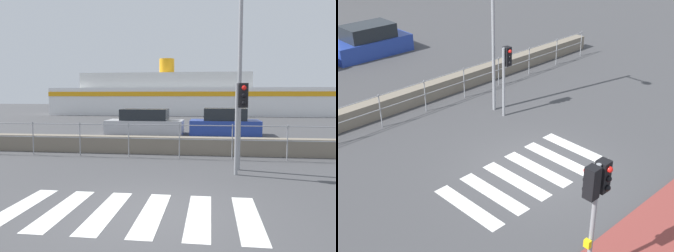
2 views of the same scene
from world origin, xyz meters
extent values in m
plane|color=#424244|center=(0.00, 0.00, 0.00)|extent=(160.00, 160.00, 0.00)
cube|color=brown|center=(0.00, -4.10, 0.06)|extent=(24.00, 1.80, 0.12)
cube|color=silver|center=(-2.69, 0.00, 0.00)|extent=(0.45, 2.40, 0.01)
cube|color=silver|center=(-1.79, 0.00, 0.00)|extent=(0.45, 2.40, 0.01)
cube|color=silver|center=(-0.89, 0.00, 0.00)|extent=(0.45, 2.40, 0.01)
cube|color=silver|center=(0.01, 0.00, 0.00)|extent=(0.45, 2.40, 0.01)
cube|color=silver|center=(0.91, 0.00, 0.00)|extent=(0.45, 2.40, 0.01)
cube|color=silver|center=(1.81, 0.00, 0.00)|extent=(0.45, 2.40, 0.01)
cube|color=slate|center=(0.00, 6.53, 0.33)|extent=(20.83, 0.55, 0.66)
cylinder|color=gray|center=(0.00, 5.66, 1.19)|extent=(18.75, 0.03, 0.03)
cylinder|color=gray|center=(0.00, 5.66, 0.69)|extent=(18.75, 0.03, 0.03)
cylinder|color=gray|center=(-1.88, 5.66, 0.63)|extent=(0.04, 0.04, 1.25)
cylinder|color=gray|center=(0.00, 5.66, 0.63)|extent=(0.04, 0.04, 1.25)
cylinder|color=gray|center=(1.88, 5.66, 0.63)|extent=(0.04, 0.04, 1.25)
cylinder|color=gray|center=(3.75, 5.66, 0.63)|extent=(0.04, 0.04, 1.25)
cylinder|color=gray|center=(5.63, 5.66, 0.63)|extent=(0.04, 0.04, 1.25)
cylinder|color=gray|center=(7.50, 5.66, 0.63)|extent=(0.04, 0.04, 1.25)
cylinder|color=gray|center=(9.38, 5.66, 0.63)|extent=(0.04, 0.04, 1.25)
cylinder|color=gray|center=(-2.48, -3.74, 1.45)|extent=(0.10, 0.10, 2.91)
cube|color=black|center=(-2.65, -3.74, 2.57)|extent=(0.24, 0.24, 0.68)
sphere|color=red|center=(-2.65, -3.60, 2.78)|extent=(0.13, 0.13, 0.13)
sphere|color=black|center=(-2.65, -3.60, 2.57)|extent=(0.13, 0.13, 0.13)
sphere|color=black|center=(-2.65, -3.60, 2.36)|extent=(0.13, 0.13, 0.13)
cube|color=black|center=(-2.31, -3.74, 2.57)|extent=(0.24, 0.24, 0.68)
sphere|color=red|center=(-2.31, -3.88, 2.78)|extent=(0.13, 0.13, 0.13)
sphere|color=black|center=(-2.31, -3.88, 2.57)|extent=(0.13, 0.13, 0.13)
sphere|color=black|center=(-2.31, -3.88, 2.36)|extent=(0.13, 0.13, 0.13)
cube|color=yellow|center=(-2.59, -3.74, 1.05)|extent=(0.10, 0.14, 0.18)
cylinder|color=gray|center=(1.84, 3.35, 1.30)|extent=(0.10, 0.10, 2.59)
cube|color=black|center=(2.01, 3.35, 2.25)|extent=(0.24, 0.24, 0.68)
sphere|color=red|center=(2.01, 3.21, 2.47)|extent=(0.13, 0.13, 0.13)
sphere|color=black|center=(2.01, 3.21, 2.25)|extent=(0.13, 0.13, 0.13)
sphere|color=black|center=(2.01, 3.21, 2.04)|extent=(0.13, 0.13, 0.13)
cylinder|color=gray|center=(1.95, 3.99, 3.16)|extent=(0.12, 0.12, 6.32)
cube|color=#233D9E|center=(1.92, 13.14, 0.42)|extent=(3.98, 1.82, 0.84)
cube|color=#1E2328|center=(1.92, 13.14, 1.19)|extent=(2.39, 1.60, 0.69)
camera|label=1|loc=(1.11, -5.99, 2.24)|focal=35.00mm
camera|label=2|loc=(-8.93, -7.89, 7.54)|focal=50.00mm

